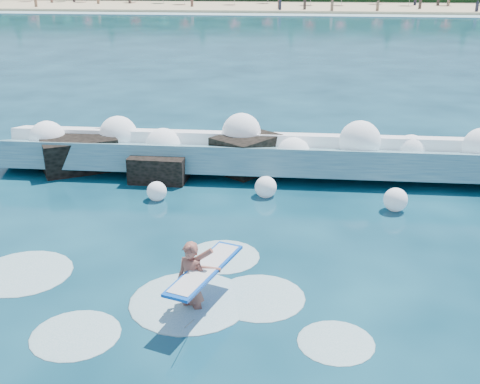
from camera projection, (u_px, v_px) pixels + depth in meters
The scene contains 9 objects.
ground at pixel (167, 269), 13.95m from camera, with size 200.00×200.00×0.00m, color #062737.
beach at pixel (283, 7), 86.16m from camera, with size 140.00×20.00×0.40m, color tan.
wet_band at pixel (280, 14), 76.03m from camera, with size 140.00×5.00×0.08m, color silver.
breaking_wave at pixel (262, 156), 20.20m from camera, with size 17.52×2.75×1.51m.
rock_cluster at pixel (154, 158), 20.21m from camera, with size 8.42×3.20×1.40m.
surfer_with_board at pixel (194, 280), 12.13m from camera, with size 1.32×2.96×1.80m.
wave_spray at pixel (259, 144), 19.99m from camera, with size 15.73×4.58×1.90m.
surf_foam at pixel (162, 293), 12.93m from camera, with size 8.87×5.29×0.13m.
beachgoers at pixel (280, 2), 82.61m from camera, with size 104.35×14.01×1.93m.
Camera 1 is at (2.92, -12.11, 6.74)m, focal length 45.00 mm.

